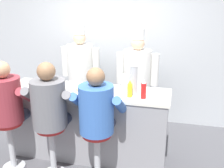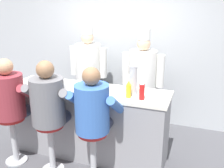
% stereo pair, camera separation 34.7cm
% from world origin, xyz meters
% --- Properties ---
extents(ground_plane, '(20.00, 20.00, 0.00)m').
position_xyz_m(ground_plane, '(0.00, 0.00, 0.00)').
color(ground_plane, '#4C4C51').
extents(wall_back, '(10.00, 0.06, 2.70)m').
position_xyz_m(wall_back, '(0.00, 1.73, 1.35)').
color(wall_back, '#B2B7BC').
rests_on(wall_back, ground_plane).
extents(diner_counter, '(2.31, 0.64, 1.02)m').
position_xyz_m(diner_counter, '(0.00, 0.32, 0.51)').
color(diner_counter, gray).
rests_on(diner_counter, ground_plane).
extents(ketchup_bottle_red, '(0.07, 0.07, 0.25)m').
position_xyz_m(ketchup_bottle_red, '(0.81, 0.17, 1.14)').
color(ketchup_bottle_red, red).
rests_on(ketchup_bottle_red, diner_counter).
extents(mustard_bottle_yellow, '(0.06, 0.06, 0.22)m').
position_xyz_m(mustard_bottle_yellow, '(0.63, 0.19, 1.12)').
color(mustard_bottle_yellow, yellow).
rests_on(mustard_bottle_yellow, diner_counter).
extents(hot_sauce_bottle_orange, '(0.03, 0.03, 0.13)m').
position_xyz_m(hot_sauce_bottle_orange, '(0.27, 0.10, 1.08)').
color(hot_sauce_bottle_orange, orange).
rests_on(hot_sauce_bottle_orange, diner_counter).
extents(water_pitcher_clear, '(0.13, 0.11, 0.19)m').
position_xyz_m(water_pitcher_clear, '(0.52, 0.52, 1.12)').
color(water_pitcher_clear, silver).
rests_on(water_pitcher_clear, diner_counter).
extents(breakfast_plate, '(0.23, 0.23, 0.05)m').
position_xyz_m(breakfast_plate, '(-0.06, 0.22, 1.03)').
color(breakfast_plate, white).
rests_on(breakfast_plate, diner_counter).
extents(cereal_bowl, '(0.15, 0.15, 0.05)m').
position_xyz_m(cereal_bowl, '(-0.64, 0.23, 1.05)').
color(cereal_bowl, white).
rests_on(cereal_bowl, diner_counter).
extents(coffee_mug_white, '(0.12, 0.08, 0.10)m').
position_xyz_m(coffee_mug_white, '(0.46, 0.31, 1.07)').
color(coffee_mug_white, white).
rests_on(coffee_mug_white, diner_counter).
extents(cup_stack_steel, '(0.11, 0.11, 0.39)m').
position_xyz_m(cup_stack_steel, '(0.66, 0.30, 1.22)').
color(cup_stack_steel, '#B7BABF').
rests_on(cup_stack_steel, diner_counter).
extents(napkin_dispenser_chrome, '(0.11, 0.07, 0.11)m').
position_xyz_m(napkin_dispenser_chrome, '(-0.27, 0.07, 1.08)').
color(napkin_dispenser_chrome, silver).
rests_on(napkin_dispenser_chrome, diner_counter).
extents(diner_seated_maroon, '(0.63, 0.62, 1.50)m').
position_xyz_m(diner_seated_maroon, '(-0.89, -0.21, 0.94)').
color(diner_seated_maroon, '#B2B5BA').
rests_on(diner_seated_maroon, ground_plane).
extents(diner_seated_grey, '(0.65, 0.64, 1.52)m').
position_xyz_m(diner_seated_grey, '(-0.29, -0.21, 0.95)').
color(diner_seated_grey, '#B2B5BA').
rests_on(diner_seated_grey, ground_plane).
extents(diner_seated_blue, '(0.62, 0.61, 1.49)m').
position_xyz_m(diner_seated_blue, '(0.32, -0.21, 0.94)').
color(diner_seated_blue, '#B2B5BA').
rests_on(diner_seated_blue, ground_plane).
extents(cook_in_whites_near, '(0.71, 0.45, 1.81)m').
position_xyz_m(cook_in_whites_near, '(-0.46, 1.36, 0.99)').
color(cook_in_whites_near, '#232328').
rests_on(cook_in_whites_near, ground_plane).
extents(cook_in_whites_far, '(0.70, 0.45, 1.78)m').
position_xyz_m(cook_in_whites_far, '(0.58, 1.20, 0.98)').
color(cook_in_whites_far, '#232328').
rests_on(cook_in_whites_far, ground_plane).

